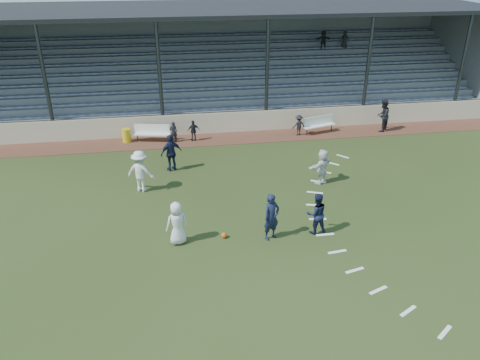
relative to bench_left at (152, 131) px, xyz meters
name	(u,v)px	position (x,y,z in m)	size (l,w,h in m)	color
ground	(251,241)	(3.64, -10.73, -0.58)	(90.00, 90.00, 0.00)	#283616
cinder_track	(218,139)	(3.64, -0.23, -0.57)	(34.00, 2.00, 0.02)	#512D20
retaining_wall	(216,123)	(3.64, 0.82, 0.02)	(34.00, 0.18, 1.20)	beige
bench_left	(152,131)	(0.00, 0.00, 0.00)	(2.04, 0.88, 0.95)	silver
bench_right	(319,123)	(9.59, -0.12, 0.00)	(2.03, 0.98, 0.95)	silver
trash_bin	(126,135)	(-1.42, 0.10, -0.19)	(0.47, 0.47, 0.75)	gold
football	(224,235)	(2.70, -10.35, -0.47)	(0.22, 0.22, 0.22)	#CA4C0B
player_white_lead	(177,223)	(1.00, -10.39, 0.24)	(0.81, 0.52, 1.65)	silver
player_navy_lead	(272,217)	(4.42, -10.63, 0.32)	(0.66, 0.43, 1.81)	#131A35
player_navy_mid	(316,214)	(6.16, -10.50, 0.23)	(0.79, 0.62, 1.63)	#131A35
player_white_wing	(140,171)	(-0.42, -6.00, 0.36)	(1.22, 0.70, 1.89)	silver
player_navy_wing	(171,153)	(0.97, -4.02, 0.32)	(1.06, 0.44, 1.82)	#131A35
player_white_back	(322,166)	(7.69, -6.46, 0.23)	(1.51, 0.48, 1.63)	silver
official	(383,116)	(13.30, -0.45, 0.37)	(0.91, 0.71, 1.88)	black
sub_left_near	(173,132)	(1.16, -0.34, 0.03)	(0.43, 0.28, 1.18)	black
sub_left_far	(194,131)	(2.28, -0.31, 0.03)	(0.69, 0.29, 1.18)	black
sub_right	(299,125)	(8.29, -0.36, 0.04)	(0.77, 0.45, 1.20)	black
grandstand	(207,76)	(3.64, 5.53, 1.62)	(34.60, 9.00, 6.61)	slate
penalty_arc	(357,232)	(7.76, -10.73, -0.58)	(3.89, 14.63, 0.01)	white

